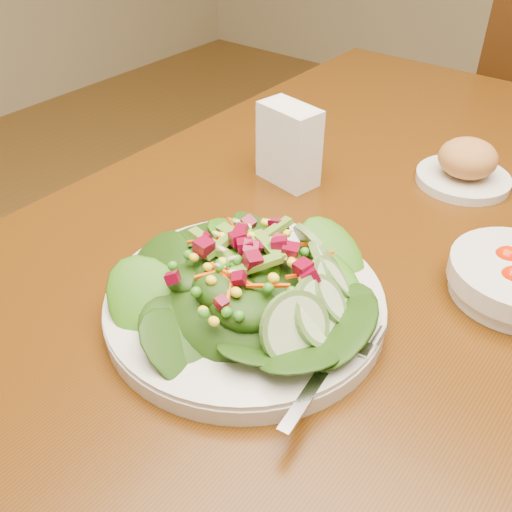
# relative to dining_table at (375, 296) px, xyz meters

# --- Properties ---
(dining_table) EXTENTS (0.90, 1.40, 0.75)m
(dining_table) POSITION_rel_dining_table_xyz_m (0.00, 0.00, 0.00)
(dining_table) COLOR #4A2507
(dining_table) RESTS_ON ground_plane
(salad_plate) EXTENTS (0.31, 0.31, 0.09)m
(salad_plate) POSITION_rel_dining_table_xyz_m (-0.05, -0.23, 0.13)
(salad_plate) COLOR silver
(salad_plate) RESTS_ON dining_table
(bread_plate) EXTENTS (0.14, 0.14, 0.07)m
(bread_plate) POSITION_rel_dining_table_xyz_m (0.02, 0.21, 0.13)
(bread_plate) COLOR silver
(bread_plate) RESTS_ON dining_table
(napkin_holder) EXTENTS (0.10, 0.07, 0.12)m
(napkin_holder) POSITION_rel_dining_table_xyz_m (-0.19, 0.05, 0.16)
(napkin_holder) COLOR white
(napkin_holder) RESTS_ON dining_table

